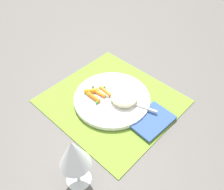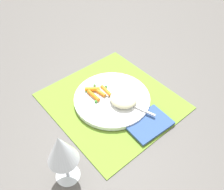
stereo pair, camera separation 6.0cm
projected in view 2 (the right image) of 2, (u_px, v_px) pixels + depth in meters
ground_plane at (112, 101)px, 0.81m from camera, size 2.40×2.40×0.00m
placemat at (112, 101)px, 0.81m from camera, size 0.40×0.38×0.01m
plate at (112, 99)px, 0.80m from camera, size 0.25×0.25×0.01m
rice_mound at (123, 98)px, 0.77m from camera, size 0.09×0.08×0.03m
carrot_portion at (98, 92)px, 0.80m from camera, size 0.08×0.07×0.01m
pea_scatter at (96, 92)px, 0.81m from camera, size 0.08×0.08×0.01m
fork at (120, 100)px, 0.78m from camera, size 0.20×0.07×0.01m
wine_glass at (61, 150)px, 0.54m from camera, size 0.08×0.08×0.17m
napkin at (149, 124)px, 0.73m from camera, size 0.10×0.14×0.01m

